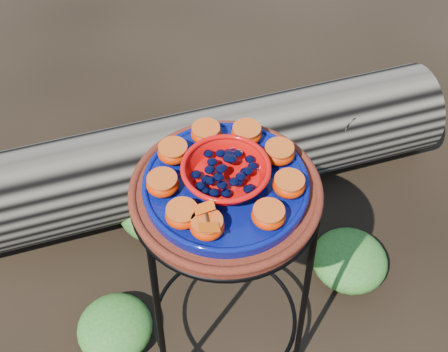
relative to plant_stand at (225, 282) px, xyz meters
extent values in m
plane|color=black|center=(0.00, 0.00, -0.35)|extent=(60.00, 60.00, 0.00)
cylinder|color=#3F0A05|center=(0.00, 0.00, 0.37)|extent=(0.40, 0.40, 0.03)
cylinder|color=#030035|center=(0.00, 0.00, 0.39)|extent=(0.34, 0.34, 0.02)
ellipsoid|color=#D83E00|center=(-0.06, -0.11, 0.42)|extent=(0.07, 0.07, 0.04)
ellipsoid|color=#D83E00|center=(0.06, -0.11, 0.42)|extent=(0.07, 0.07, 0.04)
ellipsoid|color=#D83E00|center=(0.12, -0.05, 0.42)|extent=(0.07, 0.07, 0.04)
ellipsoid|color=#D83E00|center=(0.12, 0.04, 0.42)|extent=(0.07, 0.07, 0.04)
ellipsoid|color=#D83E00|center=(0.07, 0.11, 0.42)|extent=(0.07, 0.07, 0.04)
ellipsoid|color=#D83E00|center=(-0.02, 0.13, 0.42)|extent=(0.07, 0.07, 0.04)
ellipsoid|color=#D83E00|center=(-0.10, 0.08, 0.42)|extent=(0.07, 0.07, 0.04)
ellipsoid|color=#D83E00|center=(-0.13, 0.00, 0.42)|extent=(0.07, 0.07, 0.04)
ellipsoid|color=#D83E00|center=(-0.10, -0.08, 0.42)|extent=(0.07, 0.07, 0.04)
ellipsoid|color=#255F14|center=(-0.32, 0.07, -0.29)|extent=(0.23, 0.23, 0.11)
ellipsoid|color=#255F14|center=(0.44, 0.17, -0.29)|extent=(0.25, 0.25, 0.12)
ellipsoid|color=#255F14|center=(-0.13, 0.49, -0.27)|extent=(0.32, 0.32, 0.16)
camera|label=1|loc=(-0.14, -0.71, 1.28)|focal=45.00mm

